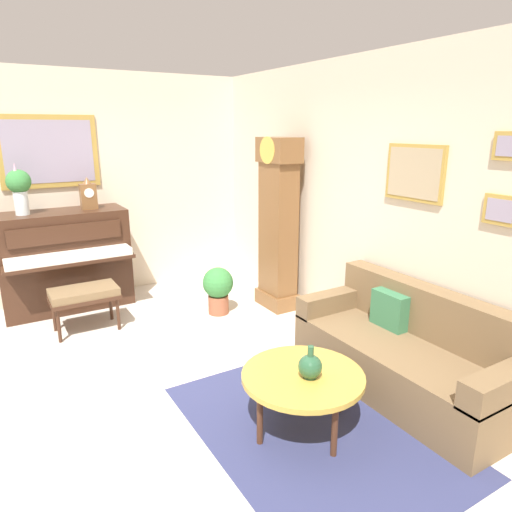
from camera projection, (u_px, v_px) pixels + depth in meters
The scene contains 13 objects.
ground_plane at pixel (134, 395), 3.86m from camera, with size 6.40×6.00×0.10m, color beige.
wall_left at pixel (63, 188), 5.61m from camera, with size 0.13×4.90×2.80m.
wall_back at pixel (357, 201), 4.65m from camera, with size 5.30×0.13×2.80m.
area_rug at pixel (313, 428), 3.35m from camera, with size 2.10×1.50×0.01m, color navy.
piano at pixel (65, 260), 5.47m from camera, with size 0.87×1.44×1.18m.
piano_bench at pixel (84, 295), 4.87m from camera, with size 0.42×0.70×0.48m.
grandfather_clock at pixel (278, 229), 5.41m from camera, with size 0.52×0.34×2.03m.
couch at pixel (407, 353), 3.81m from camera, with size 1.90×0.80×0.84m.
coffee_table at pixel (303, 378), 3.27m from camera, with size 0.88×0.88×0.44m.
mantel_clock at pixel (88, 195), 5.43m from camera, with size 0.13×0.18×0.38m.
flower_vase at pixel (19, 187), 5.03m from camera, with size 0.26×0.26×0.58m.
green_jug at pixel (310, 366), 3.19m from camera, with size 0.17×0.17×0.24m.
potted_plant at pixel (218, 287), 5.36m from camera, with size 0.36×0.36×0.56m.
Camera 1 is at (3.44, -0.87, 2.13)m, focal length 32.17 mm.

